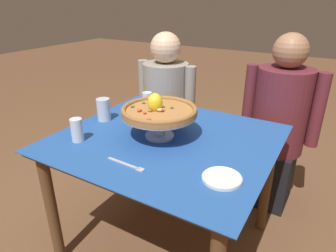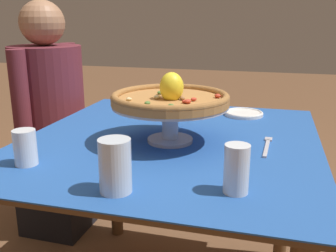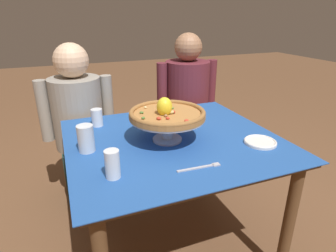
{
  "view_description": "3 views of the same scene",
  "coord_description": "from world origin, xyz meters",
  "px_view_note": "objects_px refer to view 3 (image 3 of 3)",
  "views": [
    {
      "loc": [
        0.71,
        -1.19,
        1.39
      ],
      "look_at": [
        -0.01,
        0.03,
        0.76
      ],
      "focal_mm": 31.6,
      "sensor_mm": 36.0,
      "label": 1
    },
    {
      "loc": [
        -1.23,
        -0.32,
        1.12
      ],
      "look_at": [
        -0.03,
        0.0,
        0.77
      ],
      "focal_mm": 41.16,
      "sensor_mm": 36.0,
      "label": 2
    },
    {
      "loc": [
        -0.52,
        -1.25,
        1.33
      ],
      "look_at": [
        -0.05,
        -0.05,
        0.81
      ],
      "focal_mm": 30.08,
      "sensor_mm": 36.0,
      "label": 3
    }
  ],
  "objects_px": {
    "diner_left": "(80,128)",
    "side_plate": "(260,142)",
    "dinner_fork": "(201,167)",
    "water_glass_front_left": "(113,166)",
    "pizza_stand": "(167,123)",
    "water_glass_side_left": "(86,140)",
    "diner_right": "(187,110)",
    "pizza": "(167,113)",
    "water_glass_back_left": "(97,119)"
  },
  "relations": [
    {
      "from": "side_plate",
      "to": "diner_left",
      "type": "distance_m",
      "value": 1.25
    },
    {
      "from": "dinner_fork",
      "to": "water_glass_front_left",
      "type": "bearing_deg",
      "value": 169.86
    },
    {
      "from": "water_glass_front_left",
      "to": "diner_left",
      "type": "bearing_deg",
      "value": 93.54
    },
    {
      "from": "water_glass_side_left",
      "to": "diner_right",
      "type": "height_order",
      "value": "diner_right"
    },
    {
      "from": "pizza_stand",
      "to": "pizza",
      "type": "relative_size",
      "value": 0.99
    },
    {
      "from": "pizza_stand",
      "to": "water_glass_back_left",
      "type": "height_order",
      "value": "pizza_stand"
    },
    {
      "from": "diner_left",
      "to": "side_plate",
      "type": "bearing_deg",
      "value": -48.62
    },
    {
      "from": "water_glass_front_left",
      "to": "dinner_fork",
      "type": "relative_size",
      "value": 0.6
    },
    {
      "from": "water_glass_back_left",
      "to": "diner_right",
      "type": "xyz_separation_m",
      "value": [
        0.77,
        0.41,
        -0.17
      ]
    },
    {
      "from": "water_glass_front_left",
      "to": "diner_left",
      "type": "xyz_separation_m",
      "value": [
        -0.06,
        0.97,
        -0.2
      ]
    },
    {
      "from": "water_glass_back_left",
      "to": "diner_right",
      "type": "distance_m",
      "value": 0.89
    },
    {
      "from": "water_glass_front_left",
      "to": "side_plate",
      "type": "distance_m",
      "value": 0.76
    },
    {
      "from": "pizza_stand",
      "to": "diner_right",
      "type": "distance_m",
      "value": 0.91
    },
    {
      "from": "diner_left",
      "to": "diner_right",
      "type": "relative_size",
      "value": 0.97
    },
    {
      "from": "pizza_stand",
      "to": "side_plate",
      "type": "height_order",
      "value": "pizza_stand"
    },
    {
      "from": "diner_left",
      "to": "diner_right",
      "type": "xyz_separation_m",
      "value": [
        0.86,
        0.03,
        0.02
      ]
    },
    {
      "from": "side_plate",
      "to": "diner_left",
      "type": "bearing_deg",
      "value": 131.38
    },
    {
      "from": "pizza_stand",
      "to": "pizza",
      "type": "xyz_separation_m",
      "value": [
        -0.0,
        -0.0,
        0.06
      ]
    },
    {
      "from": "water_glass_side_left",
      "to": "side_plate",
      "type": "height_order",
      "value": "water_glass_side_left"
    },
    {
      "from": "water_glass_side_left",
      "to": "diner_right",
      "type": "xyz_separation_m",
      "value": [
        0.87,
        0.72,
        -0.19
      ]
    },
    {
      "from": "pizza",
      "to": "diner_right",
      "type": "xyz_separation_m",
      "value": [
        0.47,
        0.75,
        -0.28
      ]
    },
    {
      "from": "diner_right",
      "to": "pizza_stand",
      "type": "bearing_deg",
      "value": -121.81
    },
    {
      "from": "water_glass_side_left",
      "to": "diner_left",
      "type": "relative_size",
      "value": 0.11
    },
    {
      "from": "pizza_stand",
      "to": "diner_left",
      "type": "bearing_deg",
      "value": 118.62
    },
    {
      "from": "pizza",
      "to": "water_glass_front_left",
      "type": "relative_size",
      "value": 3.22
    },
    {
      "from": "water_glass_side_left",
      "to": "water_glass_front_left",
      "type": "height_order",
      "value": "water_glass_side_left"
    },
    {
      "from": "diner_left",
      "to": "pizza",
      "type": "bearing_deg",
      "value": -61.51
    },
    {
      "from": "water_glass_side_left",
      "to": "water_glass_front_left",
      "type": "distance_m",
      "value": 0.29
    },
    {
      "from": "dinner_fork",
      "to": "side_plate",
      "type": "bearing_deg",
      "value": 15.08
    },
    {
      "from": "water_glass_back_left",
      "to": "water_glass_side_left",
      "type": "height_order",
      "value": "water_glass_side_left"
    },
    {
      "from": "pizza",
      "to": "diner_left",
      "type": "distance_m",
      "value": 0.88
    },
    {
      "from": "water_glass_side_left",
      "to": "diner_right",
      "type": "distance_m",
      "value": 1.15
    },
    {
      "from": "pizza_stand",
      "to": "side_plate",
      "type": "relative_size",
      "value": 2.35
    },
    {
      "from": "side_plate",
      "to": "pizza",
      "type": "bearing_deg",
      "value": 153.97
    },
    {
      "from": "water_glass_back_left",
      "to": "dinner_fork",
      "type": "distance_m",
      "value": 0.74
    },
    {
      "from": "pizza",
      "to": "water_glass_side_left",
      "type": "xyz_separation_m",
      "value": [
        -0.4,
        0.03,
        -0.09
      ]
    },
    {
      "from": "pizza_stand",
      "to": "dinner_fork",
      "type": "height_order",
      "value": "pizza_stand"
    },
    {
      "from": "pizza",
      "to": "diner_right",
      "type": "height_order",
      "value": "diner_right"
    },
    {
      "from": "water_glass_back_left",
      "to": "water_glass_front_left",
      "type": "bearing_deg",
      "value": -92.48
    },
    {
      "from": "side_plate",
      "to": "dinner_fork",
      "type": "height_order",
      "value": "side_plate"
    },
    {
      "from": "water_glass_side_left",
      "to": "dinner_fork",
      "type": "relative_size",
      "value": 0.66
    },
    {
      "from": "pizza_stand",
      "to": "water_glass_front_left",
      "type": "height_order",
      "value": "pizza_stand"
    },
    {
      "from": "dinner_fork",
      "to": "pizza_stand",
      "type": "bearing_deg",
      "value": 95.98
    },
    {
      "from": "pizza_stand",
      "to": "water_glass_side_left",
      "type": "height_order",
      "value": "water_glass_side_left"
    },
    {
      "from": "side_plate",
      "to": "dinner_fork",
      "type": "bearing_deg",
      "value": -164.92
    },
    {
      "from": "diner_left",
      "to": "diner_right",
      "type": "distance_m",
      "value": 0.86
    },
    {
      "from": "pizza_stand",
      "to": "pizza",
      "type": "height_order",
      "value": "pizza"
    },
    {
      "from": "water_glass_back_left",
      "to": "water_glass_side_left",
      "type": "distance_m",
      "value": 0.33
    },
    {
      "from": "water_glass_side_left",
      "to": "diner_right",
      "type": "relative_size",
      "value": 0.11
    },
    {
      "from": "diner_left",
      "to": "dinner_fork",
      "type": "bearing_deg",
      "value": -67.64
    }
  ]
}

